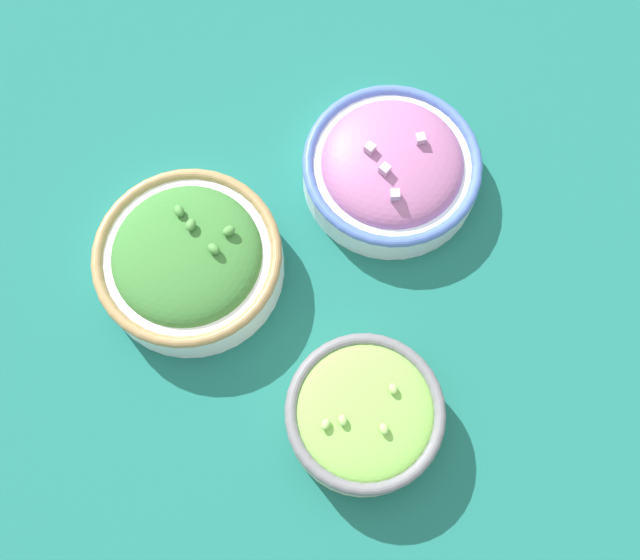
# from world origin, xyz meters

# --- Properties ---
(ground_plane) EXTENTS (3.00, 3.00, 0.00)m
(ground_plane) POSITION_xyz_m (0.00, 0.00, 0.00)
(ground_plane) COLOR #196056
(bowl_lettuce) EXTENTS (0.15, 0.15, 0.07)m
(bowl_lettuce) POSITION_xyz_m (0.02, -0.14, 0.03)
(bowl_lettuce) COLOR beige
(bowl_lettuce) RESTS_ON ground_plane
(bowl_broccoli) EXTENTS (0.20, 0.20, 0.08)m
(bowl_broccoli) POSITION_xyz_m (-0.13, 0.04, 0.03)
(bowl_broccoli) COLOR white
(bowl_broccoli) RESTS_ON ground_plane
(bowl_red_onion) EXTENTS (0.20, 0.20, 0.07)m
(bowl_red_onion) POSITION_xyz_m (0.10, 0.12, 0.03)
(bowl_red_onion) COLOR silver
(bowl_red_onion) RESTS_ON ground_plane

